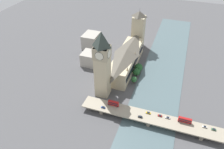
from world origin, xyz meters
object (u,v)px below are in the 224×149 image
car_northbound_lead (205,127)px  car_southbound_extra (160,116)px  car_southbound_tail (214,129)px  parliament_hall (127,59)px  victoria_tower (138,30)px  double_decker_bus_mid (185,120)px  car_northbound_mid (103,107)px  car_southbound_lead (140,117)px  double_decker_bus_lead (113,103)px  car_northbound_tail (168,118)px  car_southbound_mid (148,113)px  road_bridge (150,118)px  clock_tower (102,63)px

car_northbound_lead → car_southbound_extra: 38.62m
car_southbound_tail → car_northbound_lead: bearing=-3.5°
parliament_hall → victoria_tower: size_ratio=1.56×
double_decker_bus_mid → car_northbound_mid: 74.62m
car_southbound_lead → car_southbound_extra: car_southbound_lead is taller
parliament_hall → double_decker_bus_lead: bearing=96.4°
car_northbound_mid → car_southbound_tail: 98.80m
car_northbound_tail → car_southbound_mid: (17.73, -0.14, 0.02)m
car_southbound_tail → victoria_tower: bearing=-52.8°
car_southbound_mid → car_southbound_tail: car_southbound_mid is taller
victoria_tower → double_decker_bus_lead: size_ratio=5.41×
parliament_hall → car_southbound_mid: 84.79m
car_southbound_lead → double_decker_bus_lead: bearing=-13.2°
double_decker_bus_lead → car_northbound_mid: size_ratio=2.64×
car_southbound_tail → parliament_hall: bearing=-36.8°
double_decker_bus_lead → car_northbound_lead: double_decker_bus_lead is taller
road_bridge → parliament_hall: bearing=-60.1°
car_northbound_mid → double_decker_bus_mid: bearing=-174.6°
road_bridge → car_northbound_mid: bearing=4.0°
car_northbound_lead → car_northbound_tail: 31.59m
clock_tower → victoria_tower: clock_tower is taller
car_southbound_tail → car_northbound_mid: bearing=3.7°
car_southbound_lead → double_decker_bus_mid: bearing=-169.3°
parliament_hall → car_southbound_extra: 90.55m
parliament_hall → road_bridge: (-44.43, 77.29, -8.15)m
road_bridge → car_northbound_tail: size_ratio=28.54×
victoria_tower → car_northbound_tail: victoria_tower is taller
victoria_tower → road_bridge: (-44.48, 133.44, -21.28)m
double_decker_bus_mid → car_northbound_tail: 14.80m
victoria_tower → car_southbound_mid: victoria_tower is taller
car_southbound_extra → clock_tower: bearing=-16.4°
road_bridge → car_southbound_tail: size_ratio=33.98×
parliament_hall → car_northbound_lead: (-91.42, 73.55, -6.30)m
car_northbound_lead → car_southbound_extra: bearing=-0.4°
car_northbound_lead → car_southbound_extra: size_ratio=1.04×
clock_tower → double_decker_bus_lead: 39.81m
car_southbound_mid → clock_tower: bearing=-19.6°
double_decker_bus_lead → car_southbound_tail: (-90.53, -0.02, -2.13)m
car_northbound_tail → car_southbound_mid: car_southbound_mid is taller
double_decker_bus_lead → car_southbound_mid: (-33.81, -0.67, -2.09)m
car_northbound_mid → car_southbound_extra: car_northbound_mid is taller
victoria_tower → car_southbound_tail: size_ratio=14.80×
victoria_tower → car_northbound_mid: size_ratio=14.28×
car_southbound_extra → double_decker_bus_lead: bearing=0.9°
parliament_hall → double_decker_bus_lead: size_ratio=8.45×
double_decker_bus_mid → road_bridge: bearing=7.5°
clock_tower → victoria_tower: bearing=-95.0°
car_southbound_mid → car_southbound_extra: size_ratio=1.14×
car_southbound_lead → car_southbound_extra: bearing=-156.4°
car_southbound_tail → double_decker_bus_lead: bearing=0.0°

